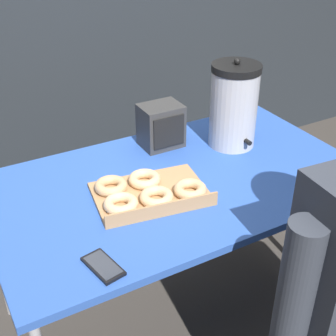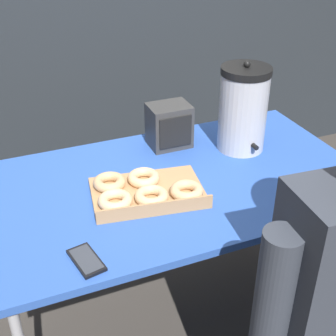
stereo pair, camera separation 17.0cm
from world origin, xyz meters
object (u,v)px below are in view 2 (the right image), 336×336
coffee_urn (243,109)px  cell_phone (86,260)px  donut_box (144,191)px  space_heater (169,126)px

coffee_urn → cell_phone: (-0.77, -0.44, -0.17)m
coffee_urn → cell_phone: 0.90m
donut_box → space_heater: space_heater is taller
coffee_urn → space_heater: coffee_urn is taller
donut_box → coffee_urn: bearing=29.9°
coffee_urn → space_heater: bearing=153.6°
coffee_urn → space_heater: (-0.27, 0.13, -0.08)m
coffee_urn → cell_phone: size_ratio=2.52×
cell_phone → space_heater: 0.77m
donut_box → space_heater: size_ratio=2.38×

